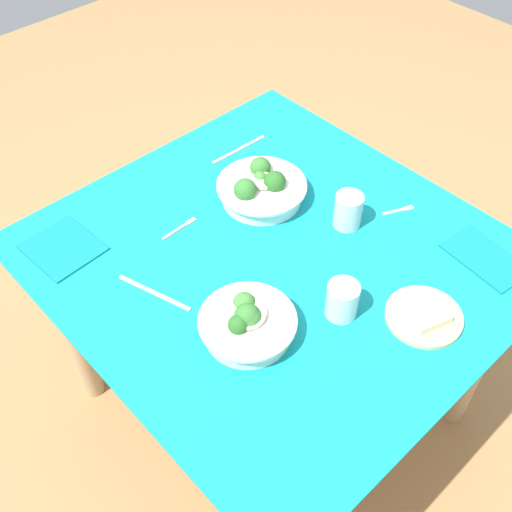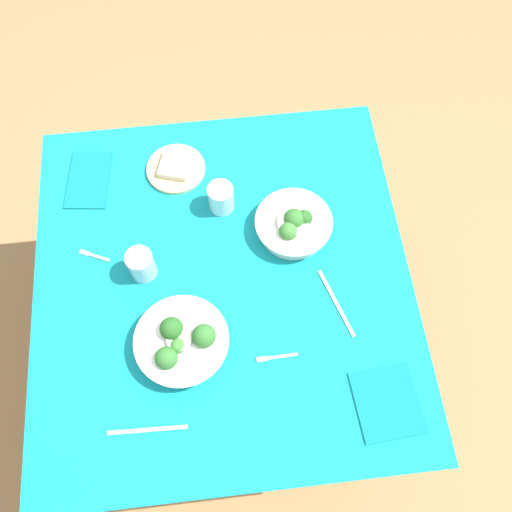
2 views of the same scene
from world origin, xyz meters
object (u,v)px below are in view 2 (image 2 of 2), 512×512
Objects in this scene: fork_by_near_bowl at (93,255)px; fork_by_far_bowl at (275,357)px; table_knife_left at (148,430)px; napkin_folded_lower at (387,402)px; bread_side_plate at (176,168)px; water_glass_side at (141,265)px; broccoli_bowl_far at (182,342)px; broccoli_bowl_near at (294,224)px; napkin_folded_upper at (89,180)px; water_glass_center at (221,198)px; table_knife_right at (336,303)px.

fork_by_far_bowl is at bearing 168.39° from fork_by_near_bowl.
napkin_folded_lower is at bearing 1.87° from table_knife_left.
bread_side_plate is 1.88× the size of water_glass_side.
broccoli_bowl_far is 0.25m from fork_by_far_bowl.
water_glass_side is 0.17m from fork_by_near_bowl.
fork_by_near_bowl and table_knife_left have the same top height.
napkin_folded_upper is (0.24, 0.60, -0.03)m from broccoli_bowl_near.
bread_side_plate is 1.97× the size of water_glass_center.
water_glass_side is at bearing 54.21° from napkin_folded_lower.
bread_side_plate reaches higher than napkin_folded_upper.
table_knife_left is (-0.51, -0.14, -0.00)m from fork_by_near_bowl.
water_glass_side is 0.48× the size of table_knife_left.
fork_by_near_bowl is at bearing 39.38° from broccoli_bowl_far.
water_glass_side is (-0.09, 0.44, 0.01)m from broccoli_bowl_near.
water_glass_side reaches higher than napkin_folded_lower.
fork_by_near_bowl is 0.44× the size of table_knife_left.
bread_side_plate reaches higher than table_knife_right.
fork_by_far_bowl is 0.61× the size of napkin_folded_lower.
table_knife_right is at bearing -160.11° from broccoli_bowl_near.
bread_side_plate is at bearing 83.76° from table_knife_left.
broccoli_bowl_near reaches higher than bread_side_plate.
table_knife_left is (-0.52, 0.44, -0.03)m from broccoli_bowl_near.
napkin_folded_lower is (-0.21, -0.51, -0.03)m from broccoli_bowl_far.
water_glass_side is 0.53× the size of napkin_folded_lower.
broccoli_bowl_near is 0.55m from napkin_folded_lower.
broccoli_bowl_near is 0.23m from water_glass_center.
table_knife_left is at bearing 130.42° from fork_by_near_bowl.
napkin_folded_upper is (0.49, 0.69, 0.00)m from table_knife_right.
napkin_folded_upper is at bearing 26.41° from water_glass_side.
napkin_folded_upper is (0.62, 0.50, 0.00)m from fork_by_far_bowl.
napkin_folded_upper is 1.09m from napkin_folded_lower.
broccoli_bowl_far is at bearing 132.80° from broccoli_bowl_near.
table_knife_right is at bearing -146.30° from fork_by_far_bowl.
napkin_folded_upper is at bearing 45.18° from napkin_folded_lower.
napkin_folded_upper is (0.26, 0.02, 0.00)m from fork_by_near_bowl.
fork_by_far_bowl and fork_by_near_bowl have the same top height.
table_knife_left is at bearing 100.86° from table_knife_right.
napkin_folded_lower is (-0.00, -0.62, 0.00)m from table_knife_left.
fork_by_near_bowl is at bearing -176.23° from napkin_folded_upper.
bread_side_plate is at bearing 32.90° from napkin_folded_lower.
bread_side_plate is at bearing 52.86° from broccoli_bowl_near.
water_glass_center is at bearing 62.06° from broccoli_bowl_near.
napkin_folded_lower is at bearing 149.36° from fork_by_far_bowl.
water_glass_center is 0.41m from fork_by_near_bowl.
fork_by_far_bowl is (-0.38, 0.10, -0.03)m from broccoli_bowl_near.
bread_side_plate is at bearing -108.44° from fork_by_near_bowl.
table_knife_right is 0.30m from napkin_folded_lower.
broccoli_bowl_near reaches higher than napkin_folded_upper.
bread_side_plate reaches higher than fork_by_near_bowl.
water_glass_side reaches higher than napkin_folded_upper.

